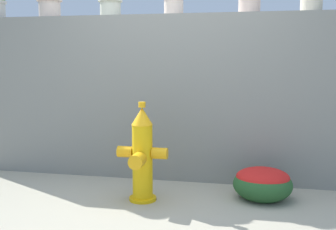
% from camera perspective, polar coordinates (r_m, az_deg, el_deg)
% --- Properties ---
extents(ground_plane, '(24.00, 24.00, 0.00)m').
position_cam_1_polar(ground_plane, '(3.66, -2.37, -13.55)').
color(ground_plane, '#A59E89').
extents(stone_wall, '(4.94, 0.35, 1.80)m').
position_cam_1_polar(stone_wall, '(4.56, 1.11, 2.40)').
color(stone_wall, gray).
rests_on(stone_wall, ground).
extents(fire_hydrant, '(0.48, 0.38, 0.94)m').
position_cam_1_polar(fire_hydrant, '(3.86, -3.63, -5.71)').
color(fire_hydrant, '#EBB50E').
rests_on(fire_hydrant, ground).
extents(flower_bush_left, '(0.56, 0.50, 0.32)m').
position_cam_1_polar(flower_bush_left, '(4.04, 13.03, -9.12)').
color(flower_bush_left, '#255226').
rests_on(flower_bush_left, ground).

